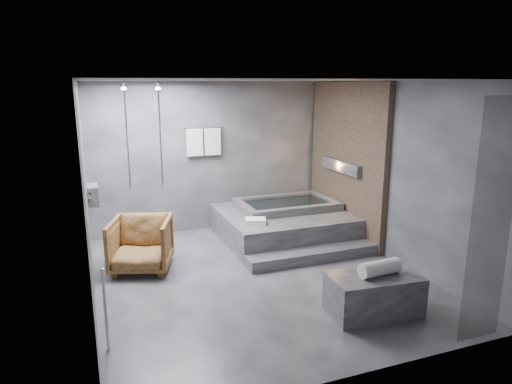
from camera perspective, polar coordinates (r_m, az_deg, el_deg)
name	(u,v)px	position (r m, az deg, el deg)	size (l,w,h in m)	color
room	(277,156)	(6.66, 2.64, 4.53)	(5.00, 5.04, 2.82)	#2C2C2E
tub_deck	(283,225)	(8.34, 3.41, -4.10)	(2.20, 2.00, 0.50)	#313133
tub_step	(313,255)	(7.39, 7.13, -7.85)	(2.20, 0.36, 0.18)	#313133
concrete_bench	(374,294)	(5.90, 14.51, -12.26)	(1.10, 0.60, 0.49)	#2E2E30
driftwood_chair	(141,244)	(7.11, -14.19, -6.36)	(0.86, 0.88, 0.80)	#402610
rolled_towel	(380,268)	(5.78, 15.20, -9.15)	(0.19, 0.19, 0.53)	silver
deck_towel	(256,221)	(7.54, -0.06, -3.66)	(0.33, 0.24, 0.09)	white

